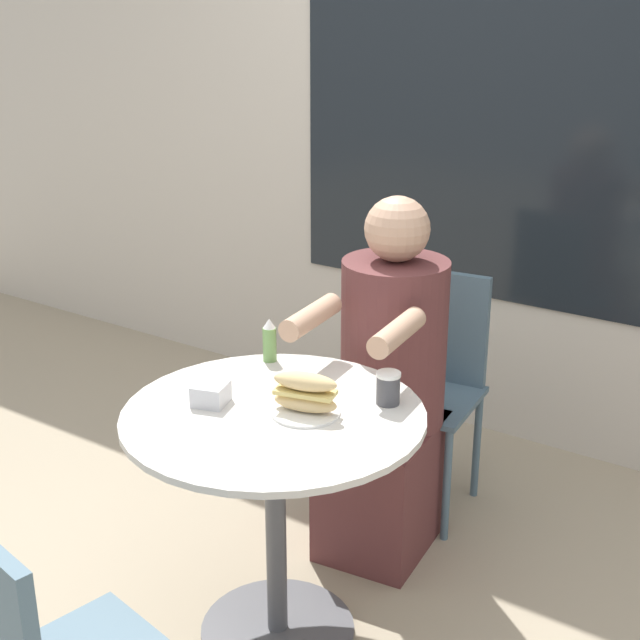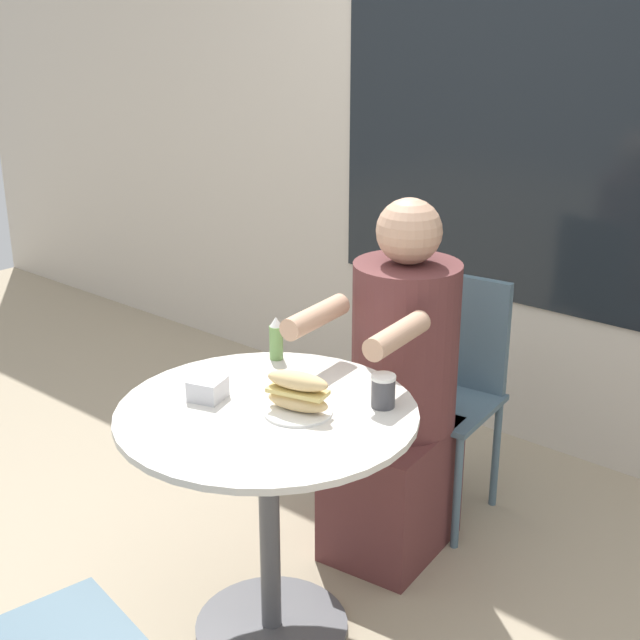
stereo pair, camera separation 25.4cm
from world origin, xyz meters
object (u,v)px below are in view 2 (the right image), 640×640
object	(u,v)px
sandwich_on_plate	(298,395)
condiment_bottle	(276,339)
seated_diner	(398,405)
drink_cup	(383,391)
diner_chair	(451,374)
cafe_table	(268,470)

from	to	relation	value
sandwich_on_plate	condiment_bottle	bearing A→B (deg)	141.67
seated_diner	sandwich_on_plate	size ratio (longest dim) A/B	6.38
sandwich_on_plate	drink_cup	distance (m)	0.24
diner_chair	drink_cup	world-z (taller)	diner_chair
seated_diner	drink_cup	bearing A→B (deg)	112.63
sandwich_on_plate	drink_cup	xyz separation A→B (m)	(0.15, 0.18, -0.01)
diner_chair	seated_diner	size ratio (longest dim) A/B	0.71
diner_chair	condiment_bottle	xyz separation A→B (m)	(-0.23, -0.67, 0.28)
drink_cup	condiment_bottle	xyz separation A→B (m)	(-0.46, 0.06, 0.02)
diner_chair	condiment_bottle	distance (m)	0.76
drink_cup	seated_diner	bearing A→B (deg)	119.45
condiment_bottle	diner_chair	bearing A→B (deg)	71.31
cafe_table	diner_chair	bearing A→B (deg)	90.14
seated_diner	drink_cup	distance (m)	0.51
cafe_table	condiment_bottle	size ratio (longest dim) A/B	6.02
drink_cup	cafe_table	bearing A→B (deg)	-135.88
condiment_bottle	cafe_table	bearing A→B (deg)	-51.11
cafe_table	sandwich_on_plate	size ratio (longest dim) A/B	4.40
seated_diner	sandwich_on_plate	bearing A→B (deg)	89.66
drink_cup	condiment_bottle	distance (m)	0.46
diner_chair	condiment_bottle	world-z (taller)	condiment_bottle
sandwich_on_plate	condiment_bottle	distance (m)	0.39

